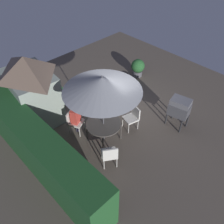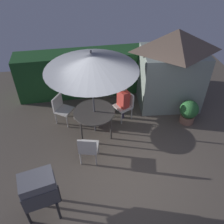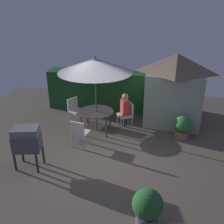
{
  "view_description": "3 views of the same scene",
  "coord_description": "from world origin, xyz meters",
  "px_view_note": "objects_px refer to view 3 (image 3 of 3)",
  "views": [
    {
      "loc": [
        -4.69,
        5.08,
        6.25
      ],
      "look_at": [
        -0.44,
        0.95,
        0.95
      ],
      "focal_mm": 38.16,
      "sensor_mm": 36.0,
      "label": 1
    },
    {
      "loc": [
        -0.85,
        -3.87,
        5.03
      ],
      "look_at": [
        -0.09,
        0.66,
        1.26
      ],
      "focal_mm": 38.44,
      "sensor_mm": 36.0,
      "label": 2
    },
    {
      "loc": [
        1.29,
        -6.44,
        4.22
      ],
      "look_at": [
        0.11,
        1.08,
        0.88
      ],
      "focal_mm": 41.32,
      "sensor_mm": 36.0,
      "label": 3
    }
  ],
  "objects_px": {
    "patio_table": "(96,113)",
    "chair_toward_hedge": "(79,132)",
    "garden_shed": "(174,89)",
    "person_in_red": "(125,107)",
    "chair_far_side": "(75,108)",
    "potted_plant_by_shed": "(182,126)",
    "potted_plant_by_grill": "(147,207)",
    "patio_umbrella": "(95,65)",
    "bbq_grill": "(27,140)",
    "chair_near_shed": "(127,113)"
  },
  "relations": [
    {
      "from": "patio_table",
      "to": "chair_toward_hedge",
      "type": "distance_m",
      "value": 1.18
    },
    {
      "from": "garden_shed",
      "to": "person_in_red",
      "type": "bearing_deg",
      "value": -160.78
    },
    {
      "from": "chair_far_side",
      "to": "potted_plant_by_shed",
      "type": "height_order",
      "value": "chair_far_side"
    },
    {
      "from": "garden_shed",
      "to": "potted_plant_by_shed",
      "type": "height_order",
      "value": "garden_shed"
    },
    {
      "from": "chair_toward_hedge",
      "to": "potted_plant_by_grill",
      "type": "distance_m",
      "value": 3.46
    },
    {
      "from": "patio_umbrella",
      "to": "person_in_red",
      "type": "height_order",
      "value": "patio_umbrella"
    },
    {
      "from": "bbq_grill",
      "to": "potted_plant_by_shed",
      "type": "distance_m",
      "value": 4.83
    },
    {
      "from": "chair_near_shed",
      "to": "patio_umbrella",
      "type": "bearing_deg",
      "value": -154.34
    },
    {
      "from": "garden_shed",
      "to": "chair_near_shed",
      "type": "relative_size",
      "value": 2.85
    },
    {
      "from": "bbq_grill",
      "to": "chair_toward_hedge",
      "type": "relative_size",
      "value": 1.33
    },
    {
      "from": "chair_near_shed",
      "to": "potted_plant_by_grill",
      "type": "distance_m",
      "value": 4.42
    },
    {
      "from": "bbq_grill",
      "to": "patio_umbrella",
      "type": "bearing_deg",
      "value": 60.19
    },
    {
      "from": "potted_plant_by_grill",
      "to": "patio_table",
      "type": "bearing_deg",
      "value": 115.64
    },
    {
      "from": "patio_umbrella",
      "to": "chair_toward_hedge",
      "type": "distance_m",
      "value": 2.14
    },
    {
      "from": "garden_shed",
      "to": "chair_toward_hedge",
      "type": "xyz_separation_m",
      "value": [
        -2.88,
        -2.16,
        -0.79
      ]
    },
    {
      "from": "bbq_grill",
      "to": "person_in_red",
      "type": "distance_m",
      "value": 3.62
    },
    {
      "from": "chair_far_side",
      "to": "potted_plant_by_grill",
      "type": "relative_size",
      "value": 1.08
    },
    {
      "from": "potted_plant_by_shed",
      "to": "person_in_red",
      "type": "height_order",
      "value": "person_in_red"
    },
    {
      "from": "chair_toward_hedge",
      "to": "bbq_grill",
      "type": "bearing_deg",
      "value": -131.12
    },
    {
      "from": "patio_umbrella",
      "to": "chair_near_shed",
      "type": "height_order",
      "value": "patio_umbrella"
    },
    {
      "from": "garden_shed",
      "to": "patio_umbrella",
      "type": "height_order",
      "value": "patio_umbrella"
    },
    {
      "from": "garden_shed",
      "to": "patio_table",
      "type": "bearing_deg",
      "value": -158.41
    },
    {
      "from": "chair_toward_hedge",
      "to": "potted_plant_by_grill",
      "type": "xyz_separation_m",
      "value": [
        2.13,
        -2.72,
        -0.07
      ]
    },
    {
      "from": "potted_plant_by_grill",
      "to": "person_in_red",
      "type": "bearing_deg",
      "value": 102.1
    },
    {
      "from": "person_in_red",
      "to": "patio_umbrella",
      "type": "bearing_deg",
      "value": -154.34
    },
    {
      "from": "chair_toward_hedge",
      "to": "potted_plant_by_grill",
      "type": "bearing_deg",
      "value": -51.89
    },
    {
      "from": "person_in_red",
      "to": "chair_far_side",
      "type": "bearing_deg",
      "value": 174.69
    },
    {
      "from": "patio_umbrella",
      "to": "bbq_grill",
      "type": "bearing_deg",
      "value": -119.81
    },
    {
      "from": "chair_far_side",
      "to": "chair_toward_hedge",
      "type": "height_order",
      "value": "same"
    },
    {
      "from": "potted_plant_by_shed",
      "to": "potted_plant_by_grill",
      "type": "bearing_deg",
      "value": -105.08
    },
    {
      "from": "chair_far_side",
      "to": "potted_plant_by_grill",
      "type": "distance_m",
      "value": 5.28
    },
    {
      "from": "chair_far_side",
      "to": "person_in_red",
      "type": "distance_m",
      "value": 1.9
    },
    {
      "from": "bbq_grill",
      "to": "chair_far_side",
      "type": "distance_m",
      "value": 3.03
    },
    {
      "from": "patio_table",
      "to": "bbq_grill",
      "type": "xyz_separation_m",
      "value": [
        -1.35,
        -2.36,
        0.17
      ]
    },
    {
      "from": "potted_plant_by_grill",
      "to": "person_in_red",
      "type": "relative_size",
      "value": 0.66
    },
    {
      "from": "chair_toward_hedge",
      "to": "person_in_red",
      "type": "xyz_separation_m",
      "value": [
        1.21,
        1.58,
        0.26
      ]
    },
    {
      "from": "person_in_red",
      "to": "potted_plant_by_grill",
      "type": "bearing_deg",
      "value": -77.9
    },
    {
      "from": "patio_table",
      "to": "bbq_grill",
      "type": "height_order",
      "value": "bbq_grill"
    },
    {
      "from": "chair_toward_hedge",
      "to": "chair_near_shed",
      "type": "bearing_deg",
      "value": 51.47
    },
    {
      "from": "potted_plant_by_shed",
      "to": "person_in_red",
      "type": "bearing_deg",
      "value": 165.17
    },
    {
      "from": "bbq_grill",
      "to": "potted_plant_by_shed",
      "type": "height_order",
      "value": "bbq_grill"
    },
    {
      "from": "chair_far_side",
      "to": "chair_near_shed",
      "type": "bearing_deg",
      "value": -4.02
    },
    {
      "from": "potted_plant_by_shed",
      "to": "patio_table",
      "type": "bearing_deg",
      "value": 178.64
    },
    {
      "from": "potted_plant_by_grill",
      "to": "person_in_red",
      "type": "height_order",
      "value": "person_in_red"
    },
    {
      "from": "potted_plant_by_grill",
      "to": "chair_far_side",
      "type": "bearing_deg",
      "value": 121.97
    },
    {
      "from": "patio_umbrella",
      "to": "potted_plant_by_shed",
      "type": "distance_m",
      "value": 3.44
    },
    {
      "from": "garden_shed",
      "to": "bbq_grill",
      "type": "distance_m",
      "value": 5.23
    },
    {
      "from": "patio_table",
      "to": "bbq_grill",
      "type": "bearing_deg",
      "value": -119.81
    },
    {
      "from": "garden_shed",
      "to": "bbq_grill",
      "type": "height_order",
      "value": "garden_shed"
    },
    {
      "from": "person_in_red",
      "to": "garden_shed",
      "type": "bearing_deg",
      "value": 19.22
    }
  ]
}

